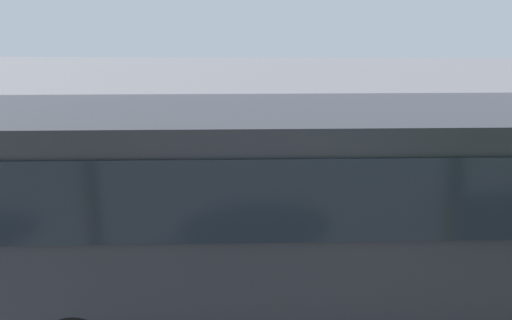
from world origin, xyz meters
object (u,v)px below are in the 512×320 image
object	(u,v)px
tour_bus	(364,220)
stunt_motorcycle	(130,137)
spectator_far_left	(406,191)
spectator_centre	(275,192)
parked_motorcycle_silver	(469,235)
spectator_left	(340,190)

from	to	relation	value
tour_bus	stunt_motorcycle	distance (m)	9.21
spectator_far_left	spectator_centre	size ratio (longest dim) A/B	1.01
tour_bus	spectator_far_left	xyz separation A→B (m)	(-1.30, -2.85, -0.56)
parked_motorcycle_silver	stunt_motorcycle	xyz separation A→B (m)	(7.76, -5.28, 0.53)
spectator_left	spectator_centre	size ratio (longest dim) A/B	0.98
tour_bus	parked_motorcycle_silver	bearing A→B (deg)	-137.60
tour_bus	spectator_far_left	world-z (taller)	tour_bus
tour_bus	parked_motorcycle_silver	size ratio (longest dim) A/B	5.43
spectator_far_left	parked_motorcycle_silver	size ratio (longest dim) A/B	0.90
spectator_centre	stunt_motorcycle	size ratio (longest dim) A/B	0.89
parked_motorcycle_silver	stunt_motorcycle	size ratio (longest dim) A/B	1.01
tour_bus	spectator_left	world-z (taller)	tour_bus
spectator_left	tour_bus	bearing A→B (deg)	89.39
spectator_centre	parked_motorcycle_silver	distance (m)	3.71
spectator_centre	spectator_left	bearing A→B (deg)	-167.21
spectator_centre	stunt_motorcycle	world-z (taller)	spectator_centre
spectator_far_left	parked_motorcycle_silver	world-z (taller)	spectator_far_left
spectator_left	spectator_centre	xyz separation A→B (m)	(1.30, 0.29, 0.03)
spectator_far_left	parked_motorcycle_silver	distance (m)	1.40
tour_bus	spectator_left	bearing A→B (deg)	-90.61
tour_bus	spectator_left	xyz separation A→B (m)	(-0.03, -2.98, -0.59)
spectator_centre	stunt_motorcycle	distance (m)	6.29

